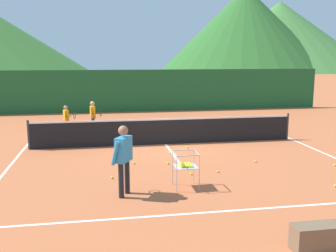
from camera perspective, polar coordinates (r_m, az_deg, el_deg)
The scene contains 26 objects.
ground_plane at distance 14.37m, azimuth -0.38°, elevation -2.72°, with size 120.00×120.00×0.00m, color #BC6038.
line_baseline_near at distance 8.36m, azimuth 7.15°, elevation -12.54°, with size 10.16×0.08×0.01m, color white.
line_baseline_far at distance 19.45m, azimuth -2.93°, elevation 0.72°, with size 10.16×0.08×0.01m, color white.
line_sideline_west at distance 14.45m, azimuth -20.72°, elevation -3.31°, with size 0.08×11.68×0.01m, color white.
line_sideline_east at distance 15.99m, azimuth 17.90°, elevation -1.87°, with size 0.08×11.68×0.01m, color white.
line_service_center at distance 14.37m, azimuth -0.38°, elevation -2.71°, with size 0.08×5.15×0.01m, color white.
tennis_net at distance 14.26m, azimuth -0.38°, elevation -0.76°, with size 9.83×0.08×1.05m.
instructor at distance 8.98m, azimuth -6.65°, elevation -4.15°, with size 0.54×0.83×1.68m.
student_0 at distance 16.61m, azimuth -14.85°, elevation 1.30°, with size 0.54×0.52×1.22m.
student_1 at distance 16.66m, azimuth -11.08°, elevation 1.78°, with size 0.49×0.61×1.37m.
ball_cart at distance 9.57m, azimuth 2.62°, elevation -5.83°, with size 0.58×0.58×0.90m.
tennis_ball_0 at distance 12.25m, azimuth 12.87°, elevation -5.11°, with size 0.07×0.07×0.07m, color yellow.
tennis_ball_1 at distance 10.49m, azimuth -8.33°, elevation -7.59°, with size 0.07×0.07×0.07m, color yellow.
tennis_ball_2 at distance 13.39m, azimuth -7.39°, elevation -3.63°, with size 0.07×0.07×0.07m, color yellow.
tennis_ball_3 at distance 13.77m, azimuth 2.81°, elevation -3.15°, with size 0.07×0.07×0.07m, color yellow.
tennis_ball_4 at distance 11.78m, azimuth -5.08°, elevation -5.51°, with size 0.07×0.07×0.07m, color yellow.
tennis_ball_5 at distance 12.95m, azimuth 0.34°, elevation -4.02°, with size 0.07×0.07×0.07m, color yellow.
tennis_ball_6 at distance 10.61m, azimuth 23.59°, elevation -8.15°, with size 0.07×0.07×0.07m, color yellow.
tennis_ball_7 at distance 10.72m, azimuth 3.47°, elevation -7.10°, with size 0.07×0.07×0.07m, color yellow.
tennis_ball_8 at distance 12.57m, azimuth 23.55°, elevation -5.34°, with size 0.07×0.07×0.07m, color yellow.
tennis_ball_10 at distance 11.00m, azimuth 7.40°, elevation -6.71°, with size 0.07×0.07×0.07m, color yellow.
tennis_ball_11 at distance 11.73m, azimuth 0.01°, elevation -5.54°, with size 0.07×0.07×0.07m, color yellow.
windscreen_fence at distance 22.91m, azimuth -4.09°, elevation 5.27°, with size 22.36×0.08×2.47m, color #1E5B2D.
courtside_bench at distance 7.34m, azimuth 23.52°, elevation -14.79°, with size 1.50×0.36×0.46m, color brown.
hill_0 at distance 88.86m, azimuth 11.33°, elevation 13.89°, with size 37.49×37.49×18.19m, color #2D6628.
hill_2 at distance 96.74m, azimuth 16.17°, elevation 12.70°, with size 43.41×43.41×15.90m, color #427A38.
Camera 1 is at (-2.31, -13.80, 3.24)m, focal length 41.00 mm.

